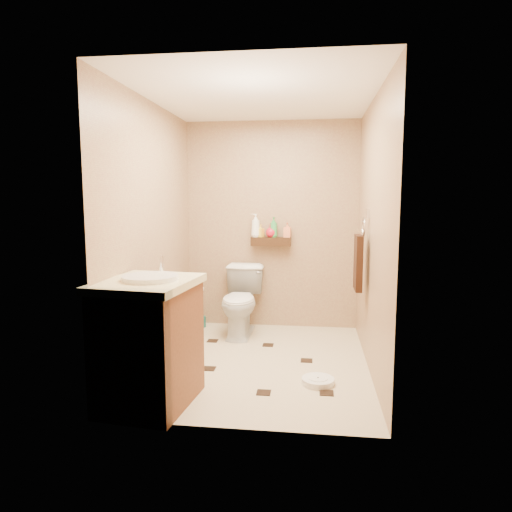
# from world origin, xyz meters

# --- Properties ---
(ground) EXTENTS (2.50, 2.50, 0.00)m
(ground) POSITION_xyz_m (0.00, 0.00, 0.00)
(ground) COLOR beige
(ground) RESTS_ON ground
(wall_back) EXTENTS (2.00, 0.04, 2.40)m
(wall_back) POSITION_xyz_m (0.00, 1.25, 1.20)
(wall_back) COLOR #A2835C
(wall_back) RESTS_ON ground
(wall_front) EXTENTS (2.00, 0.04, 2.40)m
(wall_front) POSITION_xyz_m (0.00, -1.25, 1.20)
(wall_front) COLOR #A2835C
(wall_front) RESTS_ON ground
(wall_left) EXTENTS (0.04, 2.50, 2.40)m
(wall_left) POSITION_xyz_m (-1.00, 0.00, 1.20)
(wall_left) COLOR #A2835C
(wall_left) RESTS_ON ground
(wall_right) EXTENTS (0.04, 2.50, 2.40)m
(wall_right) POSITION_xyz_m (1.00, 0.00, 1.20)
(wall_right) COLOR #A2835C
(wall_right) RESTS_ON ground
(ceiling) EXTENTS (2.00, 2.50, 0.02)m
(ceiling) POSITION_xyz_m (0.00, 0.00, 2.40)
(ceiling) COLOR white
(ceiling) RESTS_ON wall_back
(wall_shelf) EXTENTS (0.46, 0.14, 0.10)m
(wall_shelf) POSITION_xyz_m (0.00, 1.17, 1.02)
(wall_shelf) COLOR #3B2010
(wall_shelf) RESTS_ON wall_back
(floor_accents) EXTENTS (1.29, 1.34, 0.01)m
(floor_accents) POSITION_xyz_m (0.04, -0.06, 0.00)
(floor_accents) COLOR black
(floor_accents) RESTS_ON ground
(toilet) EXTENTS (0.43, 0.75, 0.76)m
(toilet) POSITION_xyz_m (-0.30, 0.83, 0.38)
(toilet) COLOR white
(toilet) RESTS_ON ground
(vanity) EXTENTS (0.72, 0.83, 1.08)m
(vanity) POSITION_xyz_m (-0.70, -0.95, 0.48)
(vanity) COLOR brown
(vanity) RESTS_ON ground
(bathroom_scale) EXTENTS (0.34, 0.34, 0.05)m
(bathroom_scale) POSITION_xyz_m (0.55, -0.44, 0.03)
(bathroom_scale) COLOR white
(bathroom_scale) RESTS_ON ground
(toilet_brush) EXTENTS (0.11, 0.11, 0.50)m
(toilet_brush) POSITION_xyz_m (-0.82, 1.07, 0.18)
(toilet_brush) COLOR #165B51
(toilet_brush) RESTS_ON ground
(towel_ring) EXTENTS (0.12, 0.30, 0.76)m
(towel_ring) POSITION_xyz_m (0.91, 0.25, 0.95)
(towel_ring) COLOR silver
(towel_ring) RESTS_ON wall_right
(toilet_paper) EXTENTS (0.12, 0.11, 0.12)m
(toilet_paper) POSITION_xyz_m (-0.94, 0.65, 0.60)
(toilet_paper) COLOR white
(toilet_paper) RESTS_ON wall_left
(bottle_a) EXTENTS (0.13, 0.13, 0.27)m
(bottle_a) POSITION_xyz_m (-0.18, 1.17, 1.21)
(bottle_a) COLOR white
(bottle_a) RESTS_ON wall_shelf
(bottle_b) EXTENTS (0.09, 0.09, 0.15)m
(bottle_b) POSITION_xyz_m (-0.12, 1.17, 1.14)
(bottle_b) COLOR yellow
(bottle_b) RESTS_ON wall_shelf
(bottle_c) EXTENTS (0.12, 0.12, 0.16)m
(bottle_c) POSITION_xyz_m (0.00, 1.17, 1.15)
(bottle_c) COLOR red
(bottle_c) RESTS_ON wall_shelf
(bottle_d) EXTENTS (0.12, 0.12, 0.23)m
(bottle_d) POSITION_xyz_m (0.03, 1.17, 1.19)
(bottle_d) COLOR green
(bottle_d) RESTS_ON wall_shelf
(bottle_e) EXTENTS (0.09, 0.09, 0.17)m
(bottle_e) POSITION_xyz_m (0.19, 1.17, 1.16)
(bottle_e) COLOR #F17F50
(bottle_e) RESTS_ON wall_shelf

